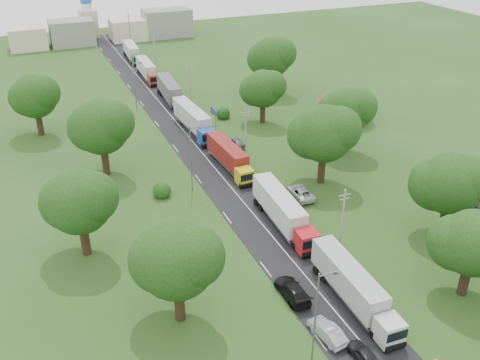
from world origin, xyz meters
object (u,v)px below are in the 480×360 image
info_sign (213,115)px  truck_0 (353,287)px  car_lane_front (364,355)px  car_lane_mid (327,332)px

info_sign → truck_0: (-2.92, -49.63, -0.88)m
car_lane_front → car_lane_mid: 4.14m
truck_0 → car_lane_mid: size_ratio=3.15×
info_sign → truck_0: 49.72m
car_lane_front → car_lane_mid: bearing=-67.9°
truck_0 → car_lane_mid: truck_0 is taller
car_lane_front → info_sign: bearing=-96.5°
truck_0 → info_sign: bearing=86.6°
car_lane_mid → truck_0: bearing=-153.6°
info_sign → truck_0: info_sign is taller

